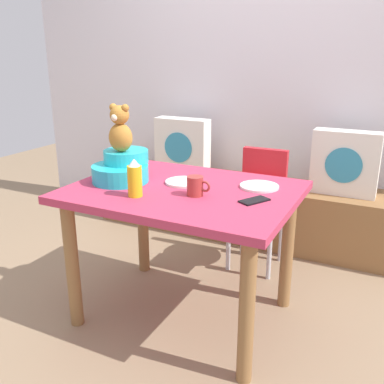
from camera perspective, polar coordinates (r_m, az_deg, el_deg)
name	(u,v)px	position (r m, az deg, el deg)	size (l,w,h in m)	color
ground_plane	(184,313)	(2.52, -1.05, -15.74)	(8.00, 8.00, 0.00)	#8C7256
back_wall	(271,66)	(3.44, 10.44, 16.13)	(4.40, 0.10, 2.60)	silver
window_bench	(253,209)	(3.39, 8.13, -2.29)	(2.60, 0.44, 0.46)	olive
pillow_floral_left	(182,146)	(3.48, -1.29, 6.12)	(0.44, 0.15, 0.44)	white
pillow_floral_right	(345,163)	(3.11, 19.60, 3.63)	(0.44, 0.15, 0.44)	white
book_stack	(271,180)	(3.28, 10.40, 1.61)	(0.20, 0.14, 0.06)	#50B757
dining_table	(183,210)	(2.23, -1.14, -2.34)	(1.13, 0.86, 0.74)	#B73351
highchair	(258,193)	(2.86, 8.78, -0.09)	(0.34, 0.45, 0.79)	red
infant_seat_teal	(122,168)	(2.33, -9.23, 3.19)	(0.30, 0.33, 0.16)	#22BBCA
teddy_bear	(120,129)	(2.29, -9.50, 8.18)	(0.13, 0.12, 0.25)	#B1762E
ketchup_bottle	(135,179)	(2.07, -7.59, 1.75)	(0.07, 0.07, 0.18)	gold
coffee_mug	(196,186)	(2.07, 0.48, 0.80)	(0.12, 0.08, 0.09)	#9E332D
dinner_plate_near	(259,186)	(2.23, 8.91, 0.75)	(0.20, 0.20, 0.01)	white
dinner_plate_far	(184,182)	(2.28, -1.04, 1.33)	(0.20, 0.20, 0.01)	white
cell_phone	(254,201)	(2.02, 8.26, -1.13)	(0.07, 0.14, 0.01)	black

